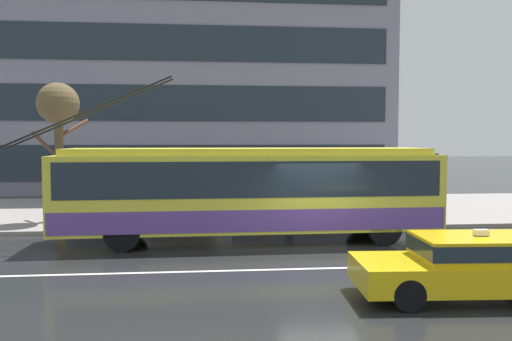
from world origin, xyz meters
TOP-DOWN VIEW (x-y plane):
  - ground_plane at (0.00, 0.00)m, footprint 160.00×160.00m
  - sidewalk_slab at (0.00, 9.04)m, footprint 80.00×10.00m
  - lane_centre_line at (0.00, -1.20)m, footprint 72.00×0.14m
  - trolleybus at (-1.92, 2.44)m, footprint 13.33×2.71m
  - taxi_oncoming_near at (2.10, -3.82)m, footprint 4.73×2.00m
  - bus_shelter at (-4.13, 5.58)m, footprint 3.73×1.74m
  - pedestrian_at_shelter at (-1.09, 6.39)m, footprint 0.41×0.41m
  - pedestrian_approaching_curb at (2.79, 6.97)m, footprint 1.08×1.08m
  - pedestrian_walking_past at (-0.07, 6.28)m, footprint 1.20×1.20m
  - street_tree_bare at (-8.79, 6.39)m, footprint 1.88×2.00m
  - office_tower_corner_left at (-5.69, 21.66)m, footprint 28.04×11.07m

SIDE VIEW (x-z plane):
  - ground_plane at x=0.00m, z-range 0.00..0.00m
  - lane_centre_line at x=0.00m, z-range 0.00..0.01m
  - sidewalk_slab at x=0.00m, z-range 0.00..0.14m
  - taxi_oncoming_near at x=2.10m, z-range 0.01..1.40m
  - pedestrian_at_shelter at x=-1.09m, z-range 0.30..2.02m
  - trolleybus at x=-1.92m, z-range -0.94..4.17m
  - pedestrian_walking_past at x=-0.07m, z-range 0.69..2.66m
  - pedestrian_approaching_curb at x=2.79m, z-range 0.70..2.68m
  - bus_shelter at x=-4.13m, z-range 0.77..3.27m
  - street_tree_bare at x=-8.79m, z-range 1.69..6.88m
  - office_tower_corner_left at x=-5.69m, z-range 0.01..20.96m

